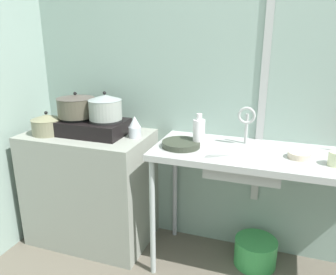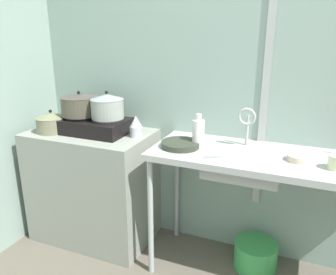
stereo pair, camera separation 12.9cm
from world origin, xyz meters
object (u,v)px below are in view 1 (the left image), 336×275
(cup_by_rack, at_px, (336,159))
(bucket_on_floor, at_px, (255,252))
(stove, at_px, (92,126))
(frying_pan, at_px, (181,144))
(pot_beside_stove, at_px, (47,124))
(pot_on_left_burner, at_px, (76,106))
(pot_on_right_burner, at_px, (105,107))
(sink_basin, at_px, (244,163))
(percolator, at_px, (135,127))
(small_bowl_on_drainboard, at_px, (299,155))
(faucet, at_px, (247,119))
(bottle_by_sink, at_px, (199,132))

(cup_by_rack, xyz_separation_m, bucket_on_floor, (-0.39, 0.16, -0.81))
(stove, height_order, frying_pan, stove)
(stove, xyz_separation_m, pot_beside_stove, (-0.30, -0.10, 0.02))
(bucket_on_floor, bearing_deg, cup_by_rack, -22.22)
(stove, distance_m, bucket_on_floor, 1.47)
(pot_on_left_burner, height_order, frying_pan, pot_on_left_burner)
(cup_by_rack, relative_size, bucket_on_floor, 0.28)
(pot_on_right_burner, height_order, bucket_on_floor, pot_on_right_burner)
(cup_by_rack, bearing_deg, sink_basin, 176.67)
(pot_on_left_burner, bearing_deg, frying_pan, -3.97)
(percolator, distance_m, small_bowl_on_drainboard, 1.08)
(percolator, bearing_deg, stove, -175.01)
(pot_on_right_burner, distance_m, small_bowl_on_drainboard, 1.30)
(pot_on_left_burner, distance_m, bucket_on_floor, 1.64)
(sink_basin, bearing_deg, cup_by_rack, -3.33)
(frying_pan, bearing_deg, cup_by_rack, -1.39)
(pot_on_left_burner, height_order, faucet, pot_on_left_burner)
(stove, xyz_separation_m, bottle_by_sink, (0.79, -0.00, 0.03))
(cup_by_rack, distance_m, bottle_by_sink, 0.80)
(cup_by_rack, height_order, small_bowl_on_drainboard, cup_by_rack)
(frying_pan, height_order, cup_by_rack, cup_by_rack)
(faucet, xyz_separation_m, cup_by_rack, (0.52, -0.19, -0.14))
(faucet, distance_m, cup_by_rack, 0.57)
(percolator, xyz_separation_m, frying_pan, (0.36, -0.08, -0.06))
(pot_beside_stove, bearing_deg, cup_by_rack, 0.74)
(percolator, height_order, sink_basin, percolator)
(pot_on_right_burner, relative_size, cup_by_rack, 2.86)
(sink_basin, distance_m, bottle_by_sink, 0.34)
(pot_on_left_burner, height_order, percolator, pot_on_left_burner)
(percolator, bearing_deg, pot_beside_stove, -168.27)
(bottle_by_sink, xyz_separation_m, bucket_on_floor, (0.41, 0.08, -0.86))
(pot_on_right_burner, distance_m, bucket_on_floor, 1.47)
(stove, bearing_deg, pot_on_right_burner, -0.00)
(pot_on_right_burner, xyz_separation_m, small_bowl_on_drainboard, (1.29, -0.02, -0.19))
(pot_beside_stove, distance_m, bucket_on_floor, 1.74)
(pot_on_left_burner, bearing_deg, faucet, 5.51)
(sink_basin, xyz_separation_m, bottle_by_sink, (-0.30, 0.05, 0.15))
(sink_basin, relative_size, bottle_by_sink, 2.07)
(pot_on_left_burner, xyz_separation_m, pot_on_right_burner, (0.24, -0.00, 0.01))
(percolator, bearing_deg, small_bowl_on_drainboard, -2.71)
(small_bowl_on_drainboard, bearing_deg, sink_basin, -175.00)
(small_bowl_on_drainboard, bearing_deg, bottle_by_sink, 178.07)
(pot_beside_stove, relative_size, cup_by_rack, 2.73)
(bottle_by_sink, bearing_deg, faucet, 22.53)
(stove, bearing_deg, bucket_on_floor, 3.76)
(stove, bearing_deg, bottle_by_sink, -0.13)
(stove, xyz_separation_m, small_bowl_on_drainboard, (1.40, -0.02, -0.04))
(pot_on_right_burner, xyz_separation_m, bucket_on_floor, (1.09, 0.08, -0.98))
(pot_on_left_burner, relative_size, cup_by_rack, 3.31)
(bottle_by_sink, bearing_deg, stove, 179.87)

